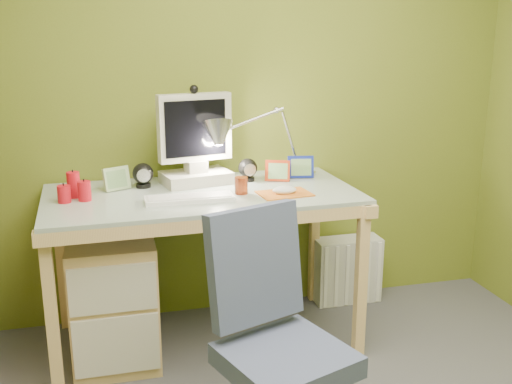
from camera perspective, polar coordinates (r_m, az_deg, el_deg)
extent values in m
cube|color=olive|center=(3.26, -2.62, 8.64)|extent=(3.20, 0.01, 2.40)
cube|color=white|center=(2.79, -6.35, -0.62)|extent=(0.41, 0.13, 0.02)
cube|color=#C5661E|center=(2.89, 2.73, -0.15)|extent=(0.26, 0.20, 0.01)
ellipsoid|color=silver|center=(2.88, 2.73, 0.18)|extent=(0.13, 0.10, 0.04)
cylinder|color=#983716|center=(2.88, -1.41, 0.62)|extent=(0.07, 0.07, 0.08)
cube|color=#B03112|center=(3.13, 2.06, 2.04)|extent=(0.13, 0.06, 0.11)
cube|color=navy|center=(3.20, 4.27, 2.40)|extent=(0.14, 0.05, 0.12)
cube|color=#A1C184|center=(3.03, -13.14, 1.25)|extent=(0.13, 0.08, 0.11)
cube|color=silver|center=(3.62, 8.66, -7.32)|extent=(0.39, 0.16, 0.39)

